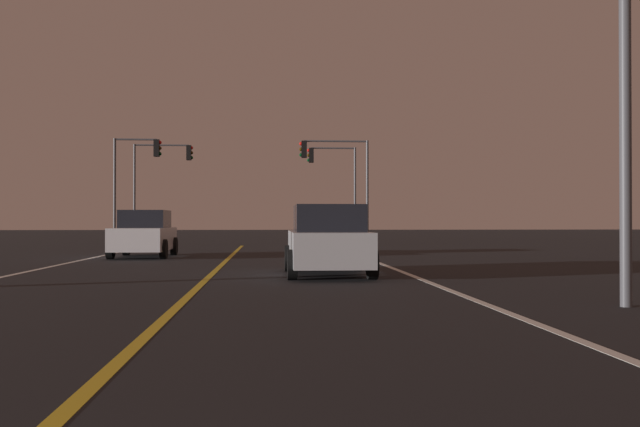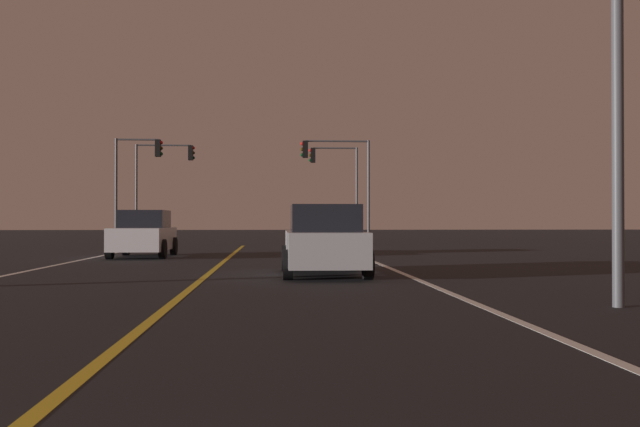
% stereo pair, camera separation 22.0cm
% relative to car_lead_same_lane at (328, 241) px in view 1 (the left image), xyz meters
% --- Properties ---
extents(lane_edge_right, '(0.16, 43.29, 0.01)m').
position_rel_car_lead_same_lane_xyz_m(lane_edge_right, '(2.00, -1.31, -0.82)').
color(lane_edge_right, silver).
rests_on(lane_edge_right, ground).
extents(lane_center_divider, '(0.16, 43.29, 0.01)m').
position_rel_car_lead_same_lane_xyz_m(lane_center_divider, '(-2.83, -1.31, -0.82)').
color(lane_center_divider, gold).
rests_on(lane_center_divider, ground).
extents(car_lead_same_lane, '(2.02, 4.30, 1.70)m').
position_rel_car_lead_same_lane_xyz_m(car_lead_same_lane, '(0.00, 0.00, 0.00)').
color(car_lead_same_lane, black).
rests_on(car_lead_same_lane, ground).
extents(car_oncoming, '(2.02, 4.30, 1.70)m').
position_rel_car_lead_same_lane_xyz_m(car_oncoming, '(-5.94, 9.04, 0.00)').
color(car_oncoming, black).
rests_on(car_oncoming, ground).
extents(traffic_light_near_right, '(3.74, 0.36, 5.64)m').
position_rel_car_lead_same_lane_xyz_m(traffic_light_near_right, '(2.11, 20.83, 3.39)').
color(traffic_light_near_right, '#4C4C51').
rests_on(traffic_light_near_right, ground).
extents(traffic_light_near_left, '(2.51, 0.36, 5.65)m').
position_rel_car_lead_same_lane_xyz_m(traffic_light_near_left, '(-8.40, 20.83, 3.32)').
color(traffic_light_near_left, '#4C4C51').
rests_on(traffic_light_near_left, ground).
extents(traffic_light_far_right, '(3.03, 0.36, 5.82)m').
position_rel_car_lead_same_lane_xyz_m(traffic_light_far_right, '(2.49, 26.33, 3.47)').
color(traffic_light_far_right, '#4C4C51').
rests_on(traffic_light_far_right, ground).
extents(traffic_light_far_left, '(3.58, 0.36, 5.93)m').
position_rel_car_lead_same_lane_xyz_m(traffic_light_far_left, '(-7.89, 26.33, 3.57)').
color(traffic_light_far_left, '#4C4C51').
rests_on(traffic_light_far_left, ground).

